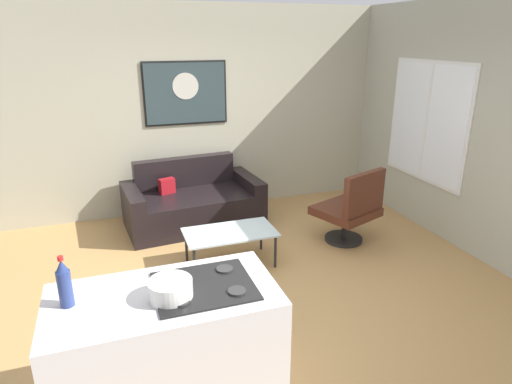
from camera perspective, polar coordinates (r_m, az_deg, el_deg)
The scene contains 11 objects.
ground at distance 4.49m, azimuth -0.12°, elevation -12.84°, with size 6.40×6.40×0.04m, color #B2864D.
back_wall at distance 6.22m, azimuth -7.52°, elevation 10.26°, with size 6.40×0.05×2.80m, color #ADA990.
right_wall at distance 5.56m, azimuth 25.49°, elevation 7.45°, with size 0.05×6.40×2.80m, color #A9A995.
couch at distance 5.91m, azimuth -8.17°, elevation -1.52°, with size 1.80×1.07×0.83m.
coffee_table at distance 4.80m, azimuth -3.39°, elevation -5.46°, with size 0.98×0.54×0.39m.
armchair at distance 5.37m, azimuth 12.20°, elevation -2.12°, with size 0.84×0.82×0.93m.
kitchen_counter at distance 3.04m, azimuth -11.20°, elevation -20.13°, with size 1.38×0.71×0.95m.
soda_bottle at distance 2.76m, azimuth -23.50°, elevation -10.80°, with size 0.08×0.08×0.31m.
mixing_bowl at distance 2.69m, azimuth -10.97°, elevation -12.28°, with size 0.26×0.26×0.12m.
wall_painting at distance 6.11m, azimuth -9.06°, elevation 12.49°, with size 1.12×0.03×0.84m.
window at distance 5.98m, azimuth 21.22°, elevation 8.41°, with size 0.03×1.41×1.49m.
Camera 1 is at (-1.23, -3.59, 2.39)m, focal length 30.98 mm.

